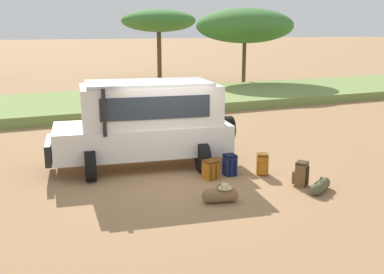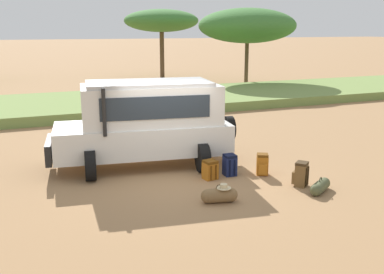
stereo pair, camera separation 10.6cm
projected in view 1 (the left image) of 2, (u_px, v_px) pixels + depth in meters
ground_plane at (174, 178)px, 11.97m from camera, size 320.00×320.00×0.00m
grass_bank at (90, 104)px, 22.24m from camera, size 120.00×7.00×0.44m
safari_vehicle at (146, 122)px, 12.76m from camera, size 5.47×3.21×2.44m
backpack_beside_front_wheel at (262, 164)px, 12.18m from camera, size 0.40×0.43×0.58m
backpack_cluster_center at (230, 165)px, 12.13m from camera, size 0.33×0.44×0.58m
backpack_near_rear_wheel at (210, 170)px, 11.84m from camera, size 0.39×0.45×0.51m
backpack_outermost at (301, 174)px, 11.30m from camera, size 0.44×0.44×0.63m
duffel_bag_low_black_case at (220, 195)px, 10.26m from camera, size 0.84×0.45×0.43m
duffel_bag_soft_canvas at (320, 186)px, 10.92m from camera, size 0.81×0.62×0.39m
acacia_tree_centre_back at (159, 21)px, 35.31m from camera, size 5.94×5.27×5.36m
acacia_tree_right_mid at (245, 26)px, 29.69m from camera, size 6.66×5.75×5.20m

